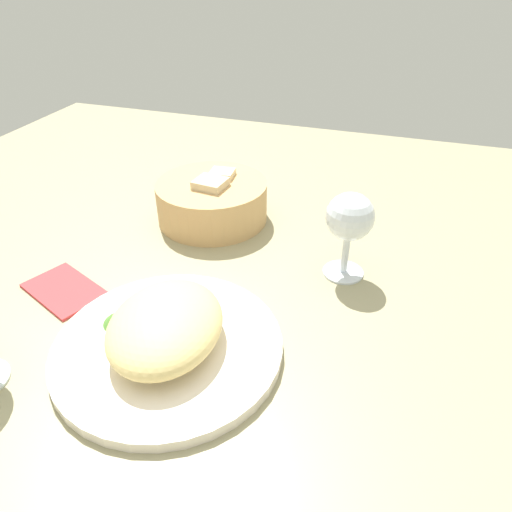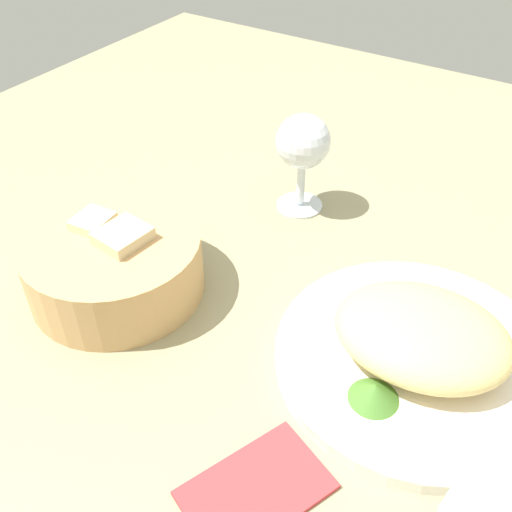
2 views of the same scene
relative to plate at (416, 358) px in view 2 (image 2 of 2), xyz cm
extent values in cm
cube|color=#9A926D|center=(11.08, 1.02, -1.70)|extent=(140.00, 140.00, 2.00)
cylinder|color=white|center=(0.00, 0.00, 0.00)|extent=(26.12, 26.12, 1.40)
ellipsoid|color=#E8CC7E|center=(0.00, 0.00, 3.27)|extent=(17.56, 14.86, 5.14)
cone|color=#477B2C|center=(1.35, 6.79, 1.58)|extent=(4.41, 4.41, 1.76)
cylinder|color=tan|center=(30.35, 7.10, 2.61)|extent=(18.22, 18.22, 6.62)
cube|color=beige|center=(33.29, 6.31, 5.02)|extent=(3.81, 4.15, 3.85)
cube|color=beige|center=(28.91, 6.59, 4.79)|extent=(4.85, 5.27, 4.81)
cylinder|color=silver|center=(21.57, -16.48, -0.40)|extent=(5.73, 5.73, 0.60)
cylinder|color=silver|center=(21.57, -16.48, 2.55)|extent=(1.00, 1.00, 5.31)
sphere|color=silver|center=(21.57, -16.48, 8.47)|extent=(6.52, 6.52, 6.52)
cube|color=#CF373A|center=(5.69, 18.54, -0.30)|extent=(10.70, 12.85, 0.80)
camera|label=1|loc=(-33.73, -21.65, 38.76)|focal=33.05mm
camera|label=2|loc=(-6.75, 37.96, 42.03)|focal=41.26mm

